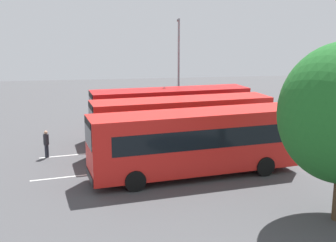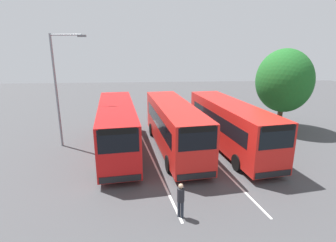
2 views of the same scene
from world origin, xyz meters
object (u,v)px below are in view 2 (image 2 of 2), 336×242
Objects in this scene: bus_center_left at (174,125)px; street_lamp at (59,84)px; bus_far_left at (117,126)px; pedestrian at (181,198)px; depot_tree at (284,81)px; bus_center_right at (230,124)px.

street_lamp is at bearing -106.91° from bus_center_left.
bus_far_left is 8.72m from pedestrian.
pedestrian is at bearing -11.09° from bus_center_left.
bus_far_left is at bearing -72.56° from depot_tree.
pedestrian is 0.20× the size of street_lamp.
bus_center_left is at bearing -66.38° from depot_tree.
depot_tree reaches higher than bus_center_right.
depot_tree is (-4.41, 14.04, 2.49)m from bus_far_left.
depot_tree is (-4.39, 10.04, 2.49)m from bus_center_left.
bus_far_left is 1.00× the size of bus_center_left.
pedestrian is at bearing -40.46° from depot_tree.
street_lamp is (-1.45, -12.13, 2.80)m from bus_center_right.
street_lamp is at bearing -115.48° from bus_far_left.
pedestrian is 12.55m from street_lamp.
bus_center_right is at bearing 80.60° from bus_center_left.
bus_center_right is at bearing 82.01° from bus_far_left.
bus_center_right is 12.53m from street_lamp.
bus_far_left is 1.36× the size of street_lamp.
depot_tree is at bearing 118.01° from bus_center_right.
pedestrian is at bearing 16.72° from bus_far_left.
bus_center_right is (0.13, 4.04, 0.00)m from bus_center_left.
bus_far_left is at bearing -99.66° from bus_center_right.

